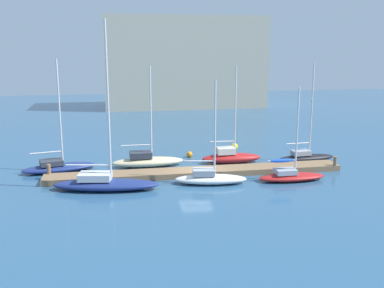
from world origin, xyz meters
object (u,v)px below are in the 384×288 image
object	(u,v)px
sailboat_6	(306,156)
mooring_buoy_orange	(189,154)
sailboat_5	(291,175)
sailboat_2	(147,160)
sailboat_1	(105,182)
harbor_building_distant	(184,62)
mooring_buoy_yellow	(234,147)
sailboat_0	(58,166)
sailboat_3	(210,177)
sailboat_4	(231,156)

from	to	relation	value
sailboat_6	mooring_buoy_orange	world-z (taller)	sailboat_6
sailboat_5	sailboat_6	distance (m)	6.04
sailboat_2	sailboat_6	distance (m)	13.47
sailboat_1	harbor_building_distant	distance (m)	43.61
sailboat_1	mooring_buoy_orange	size ratio (longest dim) A/B	21.28
mooring_buoy_yellow	harbor_building_distant	distance (m)	32.19
mooring_buoy_yellow	mooring_buoy_orange	bearing A→B (deg)	-157.73
sailboat_6	harbor_building_distant	distance (m)	37.49
sailboat_0	mooring_buoy_orange	bearing A→B (deg)	0.89
sailboat_3	sailboat_6	xyz separation A→B (m)	(9.40, 4.60, 0.02)
sailboat_4	mooring_buoy_yellow	size ratio (longest dim) A/B	11.62
sailboat_2	sailboat_4	xyz separation A→B (m)	(7.04, -0.16, 0.04)
sailboat_5	sailboat_4	bearing A→B (deg)	117.43
sailboat_2	sailboat_3	size ratio (longest dim) A/B	1.10
sailboat_2	sailboat_4	size ratio (longest dim) A/B	1.01
sailboat_5	sailboat_0	bearing A→B (deg)	161.57
sailboat_0	sailboat_4	size ratio (longest dim) A/B	1.08
sailboat_4	mooring_buoy_yellow	world-z (taller)	sailboat_4
sailboat_0	sailboat_6	bearing A→B (deg)	-14.34
sailboat_3	sailboat_4	xyz separation A→B (m)	(3.00, 5.34, 0.10)
sailboat_3	sailboat_2	bearing A→B (deg)	134.97
sailboat_1	mooring_buoy_orange	bearing A→B (deg)	56.83
sailboat_3	harbor_building_distant	bearing A→B (deg)	91.77
sailboat_6	mooring_buoy_orange	bearing A→B (deg)	156.49
sailboat_0	mooring_buoy_yellow	size ratio (longest dim) A/B	12.53
sailboat_6	mooring_buoy_orange	size ratio (longest dim) A/B	15.56
mooring_buoy_orange	mooring_buoy_yellow	bearing A→B (deg)	22.27
sailboat_4	sailboat_5	xyz separation A→B (m)	(2.99, -5.71, -0.12)
sailboat_3	sailboat_5	bearing A→B (deg)	5.13
sailboat_2	harbor_building_distant	bearing A→B (deg)	75.02
sailboat_0	sailboat_5	bearing A→B (deg)	-30.78
sailboat_2	harbor_building_distant	xyz separation A→B (m)	(9.02, 35.75, 6.52)
sailboat_0	sailboat_6	world-z (taller)	sailboat_0
sailboat_2	mooring_buoy_orange	world-z (taller)	sailboat_2
sailboat_5	mooring_buoy_yellow	distance (m)	10.24
sailboat_4	sailboat_1	bearing A→B (deg)	-151.87
sailboat_1	harbor_building_distant	size ratio (longest dim) A/B	0.46
sailboat_3	mooring_buoy_yellow	size ratio (longest dim) A/B	10.64
sailboat_1	sailboat_5	size ratio (longest dim) A/B	1.66
sailboat_0	sailboat_3	distance (m)	12.24
sailboat_3	mooring_buoy_orange	distance (m)	7.86
sailboat_4	mooring_buoy_orange	size ratio (longest dim) A/B	15.12
mooring_buoy_yellow	sailboat_5	bearing A→B (deg)	-81.89
sailboat_4	sailboat_2	bearing A→B (deg)	179.52
mooring_buoy_yellow	mooring_buoy_orange	world-z (taller)	mooring_buoy_yellow
sailboat_5	harbor_building_distant	xyz separation A→B (m)	(-1.00, 41.62, 6.60)
sailboat_1	mooring_buoy_yellow	distance (m)	15.49
sailboat_0	sailboat_3	bearing A→B (deg)	-37.92
sailboat_2	sailboat_3	distance (m)	6.82
sailboat_3	harbor_building_distant	size ratio (longest dim) A/B	0.30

